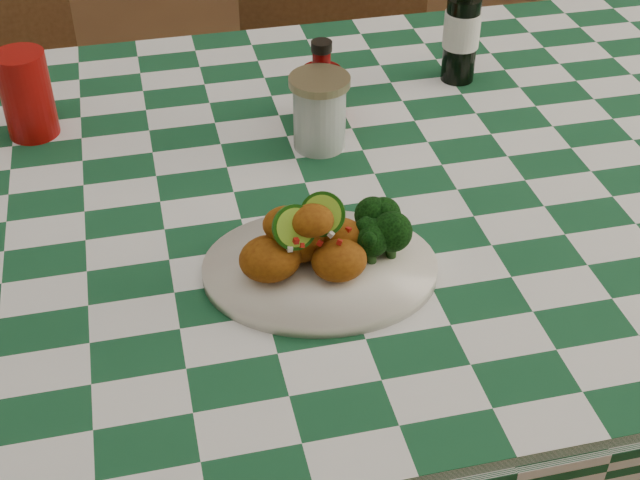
{
  "coord_description": "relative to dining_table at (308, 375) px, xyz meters",
  "views": [
    {
      "loc": [
        -0.22,
        -1.03,
        1.5
      ],
      "look_at": [
        -0.03,
        -0.2,
        0.84
      ],
      "focal_mm": 50.0,
      "sensor_mm": 36.0,
      "label": 1
    }
  ],
  "objects": [
    {
      "name": "broccoli_side",
      "position": [
        0.05,
        -0.19,
        0.44
      ],
      "size": [
        0.08,
        0.08,
        0.06
      ],
      "primitive_type": null,
      "color": "black",
      "rests_on": "plate"
    },
    {
      "name": "plate",
      "position": [
        -0.03,
        -0.2,
        0.4
      ],
      "size": [
        0.33,
        0.28,
        0.02
      ],
      "primitive_type": null,
      "rotation": [
        0.0,
        0.0,
        -0.19
      ],
      "color": "silver",
      "rests_on": "dining_table"
    },
    {
      "name": "wooden_chair_right",
      "position": [
        0.23,
        0.68,
        0.08
      ],
      "size": [
        0.5,
        0.51,
        0.95
      ],
      "primitive_type": null,
      "rotation": [
        0.0,
        0.0,
        -0.15
      ],
      "color": "#472814",
      "rests_on": "ground"
    },
    {
      "name": "dining_table",
      "position": [
        0.0,
        0.0,
        0.0
      ],
      "size": [
        1.66,
        1.06,
        0.79
      ],
      "primitive_type": null,
      "color": "#164C2B",
      "rests_on": "ground"
    },
    {
      "name": "beer_bottle",
      "position": [
        0.32,
        0.25,
        0.5
      ],
      "size": [
        0.06,
        0.06,
        0.21
      ],
      "primitive_type": null,
      "rotation": [
        0.0,
        0.0,
        0.02
      ],
      "color": "black",
      "rests_on": "dining_table"
    },
    {
      "name": "red_tumbler",
      "position": [
        -0.38,
        0.23,
        0.46
      ],
      "size": [
        0.09,
        0.09,
        0.13
      ],
      "primitive_type": "cylinder",
      "rotation": [
        0.0,
        0.0,
        -0.17
      ],
      "color": "#940A08",
      "rests_on": "dining_table"
    },
    {
      "name": "ketchup_bottle",
      "position": [
        0.06,
        0.17,
        0.46
      ],
      "size": [
        0.08,
        0.08,
        0.13
      ],
      "primitive_type": null,
      "rotation": [
        0.0,
        0.0,
        -0.37
      ],
      "color": "#640505",
      "rests_on": "dining_table"
    },
    {
      "name": "wooden_chair_left",
      "position": [
        -0.46,
        0.72,
        0.03
      ],
      "size": [
        0.49,
        0.5,
        0.84
      ],
      "primitive_type": null,
      "rotation": [
        0.0,
        0.0,
        0.33
      ],
      "color": "#472814",
      "rests_on": "ground"
    },
    {
      "name": "mason_jar",
      "position": [
        0.04,
        0.09,
        0.45
      ],
      "size": [
        0.09,
        0.09,
        0.11
      ],
      "primitive_type": null,
      "rotation": [
        0.0,
        0.0,
        0.02
      ],
      "color": "#B2BCBA",
      "rests_on": "dining_table"
    },
    {
      "name": "fried_chicken_pile",
      "position": [
        -0.04,
        -0.2,
        0.46
      ],
      "size": [
        0.14,
        0.1,
        0.09
      ],
      "primitive_type": null,
      "color": "#8D4C0D",
      "rests_on": "plate"
    }
  ]
}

